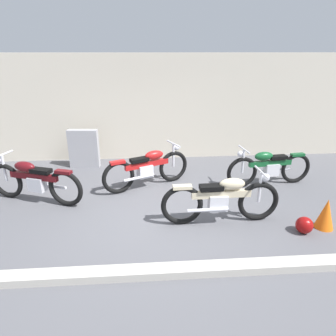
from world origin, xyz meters
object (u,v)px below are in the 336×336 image
object	(u,v)px
traffic_cone	(326,214)
motorcycle_green	(269,167)
helmet	(304,225)
motorcycle_cream	(222,199)
stone_marker	(84,149)
motorcycle_red	(148,168)
motorcycle_maroon	(34,180)

from	to	relation	value
traffic_cone	motorcycle_green	world-z (taller)	motorcycle_green
helmet	motorcycle_cream	distance (m)	1.45
stone_marker	motorcycle_red	size ratio (longest dim) A/B	0.52
motorcycle_maroon	motorcycle_green	bearing A→B (deg)	-154.88
motorcycle_green	motorcycle_red	xyz separation A→B (m)	(-2.76, 0.11, 0.01)
stone_marker	motorcycle_maroon	bearing A→B (deg)	-108.14
motorcycle_green	motorcycle_red	distance (m)	2.76
helmet	motorcycle_red	xyz separation A→B (m)	(-2.62, 2.11, 0.31)
traffic_cone	motorcycle_maroon	bearing A→B (deg)	165.15
stone_marker	motorcycle_cream	world-z (taller)	stone_marker
motorcycle_green	motorcycle_red	bearing A→B (deg)	-8.78
motorcycle_maroon	motorcycle_red	xyz separation A→B (m)	(2.31, 0.56, -0.01)
helmet	motorcycle_green	bearing A→B (deg)	86.26
motorcycle_green	motorcycle_cream	xyz separation A→B (m)	(-1.47, -1.54, 0.02)
stone_marker	motorcycle_green	xyz separation A→B (m)	(4.42, -1.52, -0.06)
motorcycle_red	motorcycle_cream	xyz separation A→B (m)	(1.29, -1.65, 0.01)
traffic_cone	motorcycle_red	world-z (taller)	motorcycle_red
stone_marker	motorcycle_green	bearing A→B (deg)	-19.05
stone_marker	traffic_cone	world-z (taller)	stone_marker
motorcycle_maroon	motorcycle_green	world-z (taller)	motorcycle_maroon
motorcycle_maroon	motorcycle_green	xyz separation A→B (m)	(5.06, 0.45, -0.02)
stone_marker	helmet	size ratio (longest dim) A/B	3.50
motorcycle_maroon	motorcycle_cream	size ratio (longest dim) A/B	0.96
motorcycle_maroon	stone_marker	bearing A→B (deg)	-88.10
helmet	motorcycle_red	bearing A→B (deg)	141.27
helmet	motorcycle_maroon	bearing A→B (deg)	162.58
helmet	motorcycle_cream	xyz separation A→B (m)	(-1.33, 0.46, 0.32)
traffic_cone	motorcycle_green	distance (m)	1.90
motorcycle_red	helmet	bearing A→B (deg)	-63.76
traffic_cone	motorcycle_maroon	size ratio (longest dim) A/B	0.27
traffic_cone	motorcycle_maroon	xyz separation A→B (m)	(-5.36, 1.42, 0.19)
motorcycle_maroon	motorcycle_cream	world-z (taller)	motorcycle_maroon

